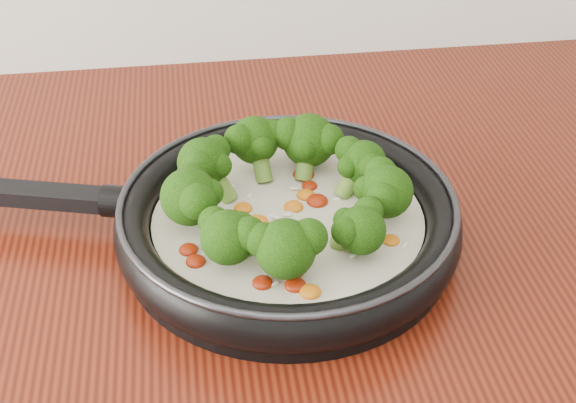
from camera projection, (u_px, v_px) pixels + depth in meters
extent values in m
cylinder|color=black|center=(288.00, 239.00, 0.74)|extent=(0.38, 0.38, 0.01)
torus|color=black|center=(288.00, 219.00, 0.72)|extent=(0.40, 0.40, 0.03)
torus|color=#2D2D33|center=(288.00, 200.00, 0.71)|extent=(0.39, 0.39, 0.01)
cube|color=black|center=(34.00, 195.00, 0.75)|extent=(0.19, 0.08, 0.02)
cylinder|color=black|center=(119.00, 202.00, 0.74)|extent=(0.04, 0.04, 0.03)
cylinder|color=beige|center=(288.00, 225.00, 0.73)|extent=(0.31, 0.31, 0.02)
ellipsoid|color=maroon|center=(278.00, 253.00, 0.68)|extent=(0.02, 0.02, 0.01)
ellipsoid|color=maroon|center=(189.00, 187.00, 0.76)|extent=(0.02, 0.02, 0.01)
ellipsoid|color=orange|center=(349.00, 187.00, 0.76)|extent=(0.03, 0.03, 0.01)
ellipsoid|color=maroon|center=(196.00, 261.00, 0.67)|extent=(0.02, 0.02, 0.01)
ellipsoid|color=maroon|center=(208.00, 186.00, 0.76)|extent=(0.02, 0.02, 0.01)
ellipsoid|color=orange|center=(243.00, 208.00, 0.73)|extent=(0.03, 0.03, 0.01)
ellipsoid|color=maroon|center=(317.00, 201.00, 0.74)|extent=(0.03, 0.03, 0.01)
ellipsoid|color=maroon|center=(280.00, 229.00, 0.70)|extent=(0.02, 0.02, 0.01)
ellipsoid|color=orange|center=(310.00, 292.00, 0.64)|extent=(0.02, 0.02, 0.01)
ellipsoid|color=maroon|center=(304.00, 175.00, 0.78)|extent=(0.03, 0.03, 0.01)
ellipsoid|color=maroon|center=(189.00, 250.00, 0.68)|extent=(0.02, 0.02, 0.01)
ellipsoid|color=orange|center=(306.00, 195.00, 0.75)|extent=(0.03, 0.03, 0.01)
ellipsoid|color=maroon|center=(310.00, 186.00, 0.76)|extent=(0.02, 0.02, 0.01)
ellipsoid|color=maroon|center=(292.00, 270.00, 0.66)|extent=(0.03, 0.03, 0.01)
ellipsoid|color=orange|center=(293.00, 207.00, 0.73)|extent=(0.02, 0.02, 0.01)
ellipsoid|color=maroon|center=(286.00, 256.00, 0.67)|extent=(0.02, 0.02, 0.01)
ellipsoid|color=maroon|center=(178.00, 211.00, 0.73)|extent=(0.03, 0.03, 0.01)
ellipsoid|color=orange|center=(391.00, 240.00, 0.69)|extent=(0.02, 0.02, 0.01)
ellipsoid|color=maroon|center=(262.00, 283.00, 0.65)|extent=(0.02, 0.02, 0.01)
ellipsoid|color=maroon|center=(295.00, 285.00, 0.64)|extent=(0.02, 0.02, 0.01)
ellipsoid|color=orange|center=(257.00, 223.00, 0.71)|extent=(0.03, 0.03, 0.01)
ellipsoid|color=white|center=(183.00, 200.00, 0.75)|extent=(0.01, 0.01, 0.00)
ellipsoid|color=white|center=(337.00, 199.00, 0.74)|extent=(0.01, 0.01, 0.00)
ellipsoid|color=white|center=(324.00, 203.00, 0.74)|extent=(0.01, 0.01, 0.00)
ellipsoid|color=white|center=(287.00, 215.00, 0.72)|extent=(0.01, 0.01, 0.00)
ellipsoid|color=white|center=(357.00, 214.00, 0.72)|extent=(0.01, 0.00, 0.00)
ellipsoid|color=white|center=(387.00, 191.00, 0.76)|extent=(0.01, 0.01, 0.00)
ellipsoid|color=white|center=(271.00, 216.00, 0.72)|extent=(0.01, 0.01, 0.00)
ellipsoid|color=white|center=(249.00, 196.00, 0.75)|extent=(0.01, 0.01, 0.00)
ellipsoid|color=white|center=(353.00, 255.00, 0.67)|extent=(0.01, 0.01, 0.00)
ellipsoid|color=white|center=(249.00, 255.00, 0.68)|extent=(0.01, 0.01, 0.00)
ellipsoid|color=white|center=(339.00, 245.00, 0.69)|extent=(0.01, 0.01, 0.00)
ellipsoid|color=white|center=(405.00, 245.00, 0.69)|extent=(0.01, 0.01, 0.00)
ellipsoid|color=white|center=(230.00, 186.00, 0.76)|extent=(0.01, 0.01, 0.00)
ellipsoid|color=white|center=(292.00, 212.00, 0.73)|extent=(0.01, 0.01, 0.00)
ellipsoid|color=white|center=(271.00, 152.00, 0.81)|extent=(0.01, 0.01, 0.00)
ellipsoid|color=white|center=(275.00, 284.00, 0.64)|extent=(0.01, 0.01, 0.00)
ellipsoid|color=white|center=(276.00, 218.00, 0.72)|extent=(0.01, 0.01, 0.00)
ellipsoid|color=white|center=(294.00, 189.00, 0.76)|extent=(0.01, 0.01, 0.00)
cylinder|color=olive|center=(365.00, 207.00, 0.71)|extent=(0.04, 0.02, 0.04)
sphere|color=black|center=(386.00, 192.00, 0.70)|extent=(0.06, 0.06, 0.05)
sphere|color=black|center=(380.00, 173.00, 0.71)|extent=(0.04, 0.04, 0.03)
sphere|color=black|center=(383.00, 198.00, 0.68)|extent=(0.03, 0.03, 0.03)
sphere|color=black|center=(367.00, 189.00, 0.70)|extent=(0.03, 0.03, 0.02)
cylinder|color=olive|center=(349.00, 182.00, 0.75)|extent=(0.03, 0.03, 0.03)
sphere|color=black|center=(364.00, 163.00, 0.74)|extent=(0.05, 0.05, 0.04)
sphere|color=black|center=(349.00, 150.00, 0.75)|extent=(0.03, 0.03, 0.03)
sphere|color=black|center=(371.00, 167.00, 0.73)|extent=(0.03, 0.03, 0.03)
sphere|color=black|center=(349.00, 167.00, 0.73)|extent=(0.03, 0.03, 0.02)
cylinder|color=olive|center=(305.00, 164.00, 0.77)|extent=(0.03, 0.04, 0.04)
sphere|color=black|center=(309.00, 140.00, 0.77)|extent=(0.07, 0.07, 0.05)
sphere|color=black|center=(288.00, 134.00, 0.77)|extent=(0.04, 0.04, 0.03)
sphere|color=black|center=(328.00, 139.00, 0.76)|extent=(0.04, 0.04, 0.03)
sphere|color=black|center=(305.00, 147.00, 0.76)|extent=(0.03, 0.03, 0.03)
cylinder|color=olive|center=(261.00, 165.00, 0.77)|extent=(0.02, 0.04, 0.04)
sphere|color=black|center=(255.00, 140.00, 0.77)|extent=(0.06, 0.06, 0.05)
sphere|color=black|center=(239.00, 139.00, 0.76)|extent=(0.04, 0.04, 0.03)
sphere|color=black|center=(273.00, 133.00, 0.77)|extent=(0.03, 0.03, 0.03)
sphere|color=black|center=(261.00, 147.00, 0.76)|extent=(0.03, 0.03, 0.02)
cylinder|color=olive|center=(220.00, 184.00, 0.74)|extent=(0.04, 0.03, 0.04)
sphere|color=black|center=(203.00, 163.00, 0.73)|extent=(0.06, 0.06, 0.05)
sphere|color=black|center=(198.00, 167.00, 0.71)|extent=(0.04, 0.04, 0.03)
sphere|color=black|center=(216.00, 149.00, 0.74)|extent=(0.04, 0.04, 0.03)
sphere|color=black|center=(219.00, 166.00, 0.73)|extent=(0.03, 0.03, 0.02)
cylinder|color=olive|center=(211.00, 212.00, 0.70)|extent=(0.03, 0.02, 0.04)
sphere|color=black|center=(189.00, 197.00, 0.69)|extent=(0.06, 0.06, 0.05)
sphere|color=black|center=(198.00, 201.00, 0.67)|extent=(0.04, 0.04, 0.03)
sphere|color=black|center=(191.00, 179.00, 0.70)|extent=(0.04, 0.04, 0.03)
sphere|color=black|center=(209.00, 193.00, 0.69)|extent=(0.03, 0.03, 0.03)
cylinder|color=olive|center=(241.00, 243.00, 0.67)|extent=(0.03, 0.03, 0.04)
sphere|color=black|center=(228.00, 237.00, 0.65)|extent=(0.06, 0.06, 0.05)
sphere|color=black|center=(249.00, 234.00, 0.64)|extent=(0.04, 0.04, 0.03)
sphere|color=black|center=(214.00, 222.00, 0.65)|extent=(0.03, 0.03, 0.03)
sphere|color=black|center=(241.00, 225.00, 0.66)|extent=(0.03, 0.03, 0.02)
cylinder|color=olive|center=(286.00, 252.00, 0.66)|extent=(0.02, 0.03, 0.04)
sphere|color=black|center=(286.00, 249.00, 0.63)|extent=(0.06, 0.06, 0.05)
sphere|color=black|center=(309.00, 237.00, 0.63)|extent=(0.04, 0.04, 0.03)
sphere|color=black|center=(263.00, 240.00, 0.63)|extent=(0.04, 0.04, 0.03)
sphere|color=black|center=(286.00, 234.00, 0.65)|extent=(0.03, 0.03, 0.03)
cylinder|color=olive|center=(346.00, 237.00, 0.68)|extent=(0.03, 0.03, 0.03)
sphere|color=black|center=(361.00, 230.00, 0.66)|extent=(0.05, 0.05, 0.04)
sphere|color=black|center=(368.00, 212.00, 0.67)|extent=(0.03, 0.03, 0.03)
sphere|color=black|center=(346.00, 231.00, 0.65)|extent=(0.03, 0.03, 0.02)
sphere|color=black|center=(345.00, 220.00, 0.67)|extent=(0.03, 0.03, 0.02)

